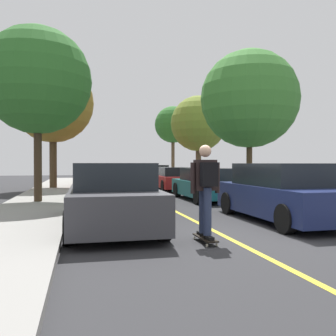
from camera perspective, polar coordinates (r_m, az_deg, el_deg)
ground at (r=7.90m, az=8.21°, el=-10.20°), size 80.00×80.00×0.00m
center_line at (r=11.66m, az=0.86°, el=-6.62°), size 0.12×39.20×0.01m
parked_car_left_nearest at (r=8.55m, az=-8.78°, el=-4.42°), size 2.02×4.70×1.50m
parked_car_left_near at (r=15.03m, az=-10.83°, el=-2.42°), size 1.95×4.34×1.37m
parked_car_left_far at (r=21.97m, az=-11.69°, el=-1.50°), size 1.96×4.62×1.31m
parked_car_left_farthest at (r=27.69m, az=-12.06°, el=-1.03°), size 2.02×4.31×1.32m
parked_car_right_nearest at (r=9.91m, az=17.17°, el=-3.78°), size 1.83×4.51×1.50m
parked_car_right_near at (r=14.98m, az=6.18°, el=-2.52°), size 1.98×4.44×1.30m
parked_car_right_far at (r=20.38m, az=0.82°, el=-1.67°), size 1.97×4.48×1.28m
parked_car_right_farthest at (r=25.95m, az=-2.31°, el=-1.05°), size 2.07×4.63×1.37m
street_tree_left_nearest at (r=14.13m, az=-19.70°, el=12.71°), size 3.81×3.81×6.21m
street_tree_left_near at (r=21.59m, az=-17.52°, el=9.69°), size 4.47×4.47×6.98m
street_tree_right_nearest at (r=16.66m, az=12.60°, el=10.45°), size 4.28×4.28×6.32m
street_tree_right_near at (r=23.14m, az=4.78°, el=6.88°), size 3.48×3.48×5.59m
street_tree_right_far at (r=29.40m, az=0.78°, el=6.74°), size 2.92×2.92×5.91m
fire_hydrant at (r=14.81m, az=12.76°, el=-3.19°), size 0.20×0.20×0.70m
skateboard at (r=7.04m, az=5.82°, el=-10.82°), size 0.24×0.84×0.10m
skateboarder at (r=6.88m, az=5.93°, el=-2.60°), size 0.58×0.70×1.74m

